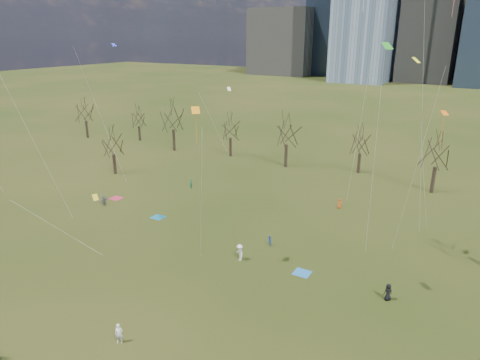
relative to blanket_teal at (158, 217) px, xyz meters
The scene contains 13 objects.
ground 16.71m from the blanket_teal, 44.36° to the right, with size 500.00×500.00×0.00m, color black.
bare_tree_row 28.81m from the blanket_teal, 65.10° to the left, with size 113.04×29.80×9.50m.
blanket_teal is the anchor object (origin of this frame).
blanket_navy 21.34m from the blanket_teal, ahead, with size 1.60×1.50×0.03m, color #276AB6.
blanket_crimson 9.79m from the blanket_teal, 167.36° to the left, with size 1.60×1.50×0.03m, color #BF2646.
person_1 23.47m from the blanket_teal, 56.46° to the right, with size 0.59×0.39×1.62m, color white.
person_6 29.53m from the blanket_teal, ahead, with size 0.78×0.51×1.59m, color black.
person_8 15.79m from the blanket_teal, ahead, with size 0.59×0.46×1.21m, color #24439E.
person_9 15.14m from the blanket_teal, 16.05° to the right, with size 1.16×0.66×1.79m, color silver.
person_11 8.95m from the blanket_teal, behind, with size 1.36×0.43×1.46m, color #5B5B5F.
person_12 24.04m from the blanket_teal, 37.42° to the left, with size 0.66×0.43×1.36m, color #DB5218.
person_13 11.31m from the blanket_teal, 104.23° to the left, with size 0.54×0.36×1.49m, color #17694E.
kites_airborne 19.79m from the blanket_teal, ahead, with size 62.28×41.81×29.16m.
Camera 1 is at (22.34, -26.34, 22.16)m, focal length 32.00 mm.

